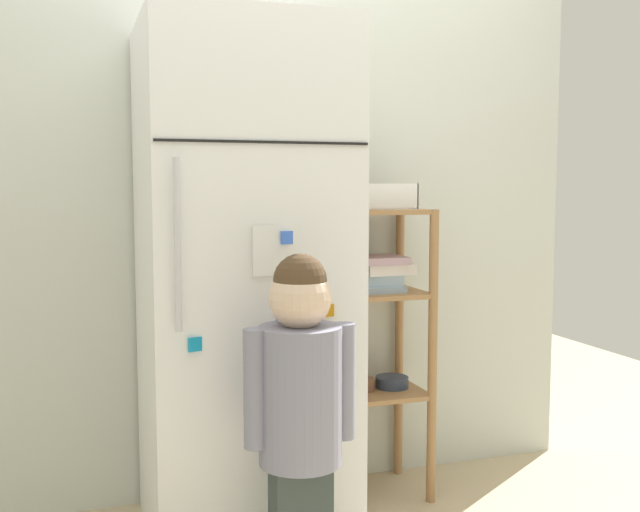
% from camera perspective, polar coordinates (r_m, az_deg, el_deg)
% --- Properties ---
extents(kitchen_wall_back, '(2.60, 0.03, 2.28)m').
position_cam_1_polar(kitchen_wall_back, '(3.01, -3.25, 3.58)').
color(kitchen_wall_back, silver).
rests_on(kitchen_wall_back, ground).
extents(refrigerator, '(0.68, 0.69, 1.78)m').
position_cam_1_polar(refrigerator, '(2.63, -5.89, -2.16)').
color(refrigerator, white).
rests_on(refrigerator, ground).
extents(child_standing, '(0.33, 0.25, 1.04)m').
position_cam_1_polar(child_standing, '(2.21, -1.52, -10.45)').
color(child_standing, '#36413E').
rests_on(child_standing, ground).
extents(pantry_shelf_unit, '(0.36, 0.34, 1.14)m').
position_cam_1_polar(pantry_shelf_unit, '(2.98, 4.40, -4.47)').
color(pantry_shelf_unit, '#9E7247').
rests_on(pantry_shelf_unit, ground).
extents(fruit_bin, '(0.23, 0.16, 0.10)m').
position_cam_1_polar(fruit_bin, '(2.93, 4.68, 4.27)').
color(fruit_bin, white).
rests_on(fruit_bin, pantry_shelf_unit).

